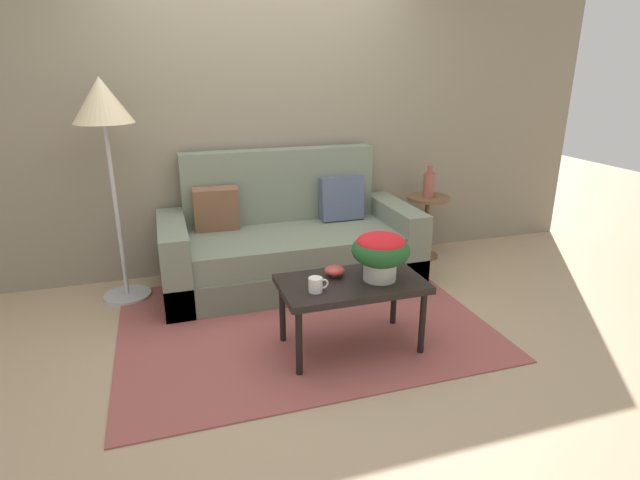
{
  "coord_description": "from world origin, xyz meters",
  "views": [
    {
      "loc": [
        -0.86,
        -3.05,
        1.75
      ],
      "look_at": [
        0.18,
        0.22,
        0.56
      ],
      "focal_mm": 28.55,
      "sensor_mm": 36.0,
      "label": 1
    }
  ],
  "objects_px": {
    "side_table": "(427,216)",
    "table_vase": "(429,184)",
    "coffee_table": "(352,288)",
    "potted_plant": "(381,251)",
    "coffee_mug": "(316,285)",
    "floor_lamp": "(104,116)",
    "snack_bowl": "(335,271)",
    "couch": "(289,244)"
  },
  "relations": [
    {
      "from": "snack_bowl",
      "to": "table_vase",
      "type": "bearing_deg",
      "value": 42.27
    },
    {
      "from": "side_table",
      "to": "coffee_mug",
      "type": "bearing_deg",
      "value": -137.14
    },
    {
      "from": "floor_lamp",
      "to": "potted_plant",
      "type": "height_order",
      "value": "floor_lamp"
    },
    {
      "from": "side_table",
      "to": "snack_bowl",
      "type": "xyz_separation_m",
      "value": [
        -1.35,
        -1.23,
        0.1
      ]
    },
    {
      "from": "side_table",
      "to": "table_vase",
      "type": "xyz_separation_m",
      "value": [
        -0.01,
        -0.02,
        0.3
      ]
    },
    {
      "from": "couch",
      "to": "snack_bowl",
      "type": "distance_m",
      "value": 1.1
    },
    {
      "from": "couch",
      "to": "coffee_mug",
      "type": "xyz_separation_m",
      "value": [
        -0.16,
        -1.27,
        0.2
      ]
    },
    {
      "from": "coffee_table",
      "to": "coffee_mug",
      "type": "xyz_separation_m",
      "value": [
        -0.26,
        -0.08,
        0.1
      ]
    },
    {
      "from": "floor_lamp",
      "to": "potted_plant",
      "type": "relative_size",
      "value": 4.63
    },
    {
      "from": "side_table",
      "to": "potted_plant",
      "type": "relative_size",
      "value": 1.64
    },
    {
      "from": "side_table",
      "to": "coffee_mug",
      "type": "xyz_separation_m",
      "value": [
        -1.53,
        -1.42,
        0.11
      ]
    },
    {
      "from": "table_vase",
      "to": "couch",
      "type": "bearing_deg",
      "value": -174.54
    },
    {
      "from": "couch",
      "to": "coffee_table",
      "type": "height_order",
      "value": "couch"
    },
    {
      "from": "potted_plant",
      "to": "table_vase",
      "type": "bearing_deg",
      "value": 51.24
    },
    {
      "from": "floor_lamp",
      "to": "coffee_mug",
      "type": "distance_m",
      "value": 1.97
    },
    {
      "from": "floor_lamp",
      "to": "table_vase",
      "type": "xyz_separation_m",
      "value": [
        2.67,
        0.08,
        -0.69
      ]
    },
    {
      "from": "couch",
      "to": "table_vase",
      "type": "height_order",
      "value": "couch"
    },
    {
      "from": "coffee_table",
      "to": "floor_lamp",
      "type": "relative_size",
      "value": 0.54
    },
    {
      "from": "couch",
      "to": "coffee_mug",
      "type": "bearing_deg",
      "value": -97.19
    },
    {
      "from": "side_table",
      "to": "snack_bowl",
      "type": "distance_m",
      "value": 1.83
    },
    {
      "from": "coffee_table",
      "to": "table_vase",
      "type": "xyz_separation_m",
      "value": [
        1.26,
        1.32,
        0.29
      ]
    },
    {
      "from": "couch",
      "to": "potted_plant",
      "type": "distance_m",
      "value": 1.3
    },
    {
      "from": "coffee_mug",
      "to": "potted_plant",
      "type": "bearing_deg",
      "value": 7.2
    },
    {
      "from": "floor_lamp",
      "to": "snack_bowl",
      "type": "height_order",
      "value": "floor_lamp"
    },
    {
      "from": "couch",
      "to": "coffee_mug",
      "type": "relative_size",
      "value": 16.42
    },
    {
      "from": "coffee_table",
      "to": "snack_bowl",
      "type": "height_order",
      "value": "snack_bowl"
    },
    {
      "from": "floor_lamp",
      "to": "table_vase",
      "type": "relative_size",
      "value": 5.72
    },
    {
      "from": "potted_plant",
      "to": "table_vase",
      "type": "xyz_separation_m",
      "value": [
        1.08,
        1.35,
        0.05
      ]
    },
    {
      "from": "floor_lamp",
      "to": "coffee_mug",
      "type": "bearing_deg",
      "value": -48.97
    },
    {
      "from": "coffee_table",
      "to": "potted_plant",
      "type": "relative_size",
      "value": 2.49
    },
    {
      "from": "potted_plant",
      "to": "coffee_mug",
      "type": "relative_size",
      "value": 2.86
    },
    {
      "from": "coffee_table",
      "to": "table_vase",
      "type": "bearing_deg",
      "value": 46.35
    },
    {
      "from": "side_table",
      "to": "snack_bowl",
      "type": "height_order",
      "value": "side_table"
    },
    {
      "from": "floor_lamp",
      "to": "snack_bowl",
      "type": "relative_size",
      "value": 12.73
    },
    {
      "from": "couch",
      "to": "potted_plant",
      "type": "height_order",
      "value": "couch"
    },
    {
      "from": "table_vase",
      "to": "potted_plant",
      "type": "bearing_deg",
      "value": -128.76
    },
    {
      "from": "side_table",
      "to": "potted_plant",
      "type": "xyz_separation_m",
      "value": [
        -1.09,
        -1.36,
        0.25
      ]
    },
    {
      "from": "potted_plant",
      "to": "coffee_mug",
      "type": "bearing_deg",
      "value": -172.8
    },
    {
      "from": "coffee_table",
      "to": "snack_bowl",
      "type": "distance_m",
      "value": 0.16
    },
    {
      "from": "floor_lamp",
      "to": "coffee_mug",
      "type": "xyz_separation_m",
      "value": [
        1.16,
        -1.33,
        -0.89
      ]
    },
    {
      "from": "coffee_table",
      "to": "side_table",
      "type": "bearing_deg",
      "value": 46.42
    },
    {
      "from": "potted_plant",
      "to": "snack_bowl",
      "type": "relative_size",
      "value": 2.75
    }
  ]
}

